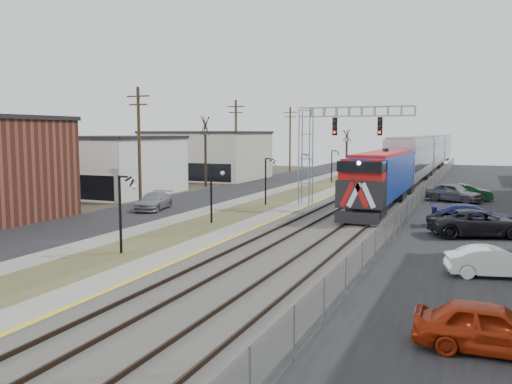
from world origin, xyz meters
The scene contains 23 objects.
ground centered at (0.00, 0.00, 0.00)m, with size 160.00×160.00×0.00m, color #473D2D.
street_west centered at (-11.50, 35.00, 0.02)m, with size 7.00×120.00×0.04m, color black.
sidewalk centered at (-7.00, 35.00, 0.04)m, with size 2.00×120.00×0.08m, color gray.
grass_median centered at (-4.00, 35.00, 0.03)m, with size 4.00×120.00×0.06m, color #454B28.
platform centered at (-1.00, 35.00, 0.12)m, with size 2.00×120.00×0.24m, color gray.
ballast_bed centered at (4.00, 35.00, 0.10)m, with size 8.00×120.00×0.20m, color #595651.
platform_edge centered at (-0.12, 35.00, 0.24)m, with size 0.24×120.00×0.01m, color gold.
track_near centered at (2.00, 35.00, 0.28)m, with size 1.58×120.00×0.15m.
track_far centered at (5.50, 35.00, 0.28)m, with size 1.58×120.00×0.15m.
train centered at (5.50, 64.21, 2.92)m, with size 3.00×85.85×5.33m.
signal_gantry centered at (1.22, 27.99, 5.59)m, with size 9.00×1.07×8.15m.
lampposts centered at (-4.00, 18.29, 2.00)m, with size 0.14×62.14×4.00m.
utility_poles centered at (-14.50, 25.00, 5.00)m, with size 0.28×80.28×10.00m.
fence centered at (8.20, 35.00, 0.80)m, with size 0.04×120.00×1.60m, color gray.
buildings_west centered at (-21.00, 24.21, 3.01)m, with size 14.00×67.00×7.00m.
bare_trees centered at (-12.66, 38.91, 2.70)m, with size 12.30×42.30×5.95m.
car_lot_a centered at (13.08, 1.63, 0.71)m, with size 1.69×4.19×1.43m, color maroon.
car_lot_b centered at (13.32, 10.33, 0.64)m, with size 1.35×3.87×1.27m, color white.
car_lot_c centered at (12.69, 19.82, 0.79)m, with size 2.63×5.70×1.58m, color black.
car_lot_d centered at (12.28, 22.89, 0.74)m, with size 2.08×5.12×1.49m, color navy.
car_lot_e centered at (10.63, 36.24, 0.82)m, with size 1.94×4.82×1.64m, color slate.
car_lot_f centered at (11.59, 37.69, 0.73)m, with size 1.55×4.45×1.46m, color #0B3B1A.
car_street_b centered at (-11.16, 21.94, 0.68)m, with size 1.89×4.66×1.35m, color gray.
Camera 1 is at (12.59, -14.25, 6.14)m, focal length 38.00 mm.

